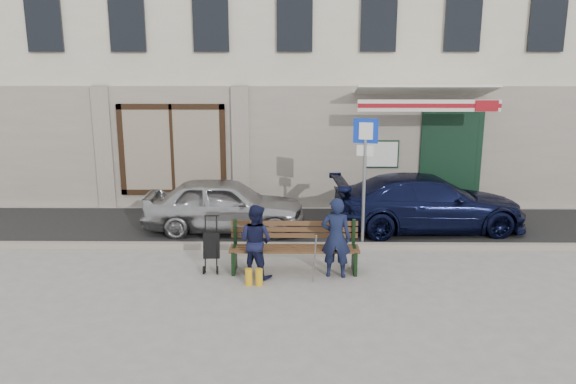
{
  "coord_description": "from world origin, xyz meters",
  "views": [
    {
      "loc": [
        -0.02,
        -9.67,
        3.88
      ],
      "look_at": [
        -0.13,
        1.6,
        1.2
      ],
      "focal_mm": 35.0,
      "sensor_mm": 36.0,
      "label": 1
    }
  ],
  "objects_px": {
    "parking_sign": "(365,162)",
    "woman": "(256,241)",
    "car_navy": "(428,203)",
    "bench": "(292,248)",
    "stroller": "(211,247)",
    "man": "(336,238)",
    "car_silver": "(225,205)"
  },
  "relations": [
    {
      "from": "parking_sign",
      "to": "bench",
      "type": "relative_size",
      "value": 1.13
    },
    {
      "from": "car_navy",
      "to": "car_silver",
      "type": "bearing_deg",
      "value": 87.95
    },
    {
      "from": "parking_sign",
      "to": "woman",
      "type": "xyz_separation_m",
      "value": [
        -2.14,
        -1.67,
        -1.15
      ]
    },
    {
      "from": "woman",
      "to": "stroller",
      "type": "bearing_deg",
      "value": 10.77
    },
    {
      "from": "car_navy",
      "to": "woman",
      "type": "relative_size",
      "value": 3.29
    },
    {
      "from": "stroller",
      "to": "man",
      "type": "bearing_deg",
      "value": -9.97
    },
    {
      "from": "car_silver",
      "to": "parking_sign",
      "type": "distance_m",
      "value": 3.44
    },
    {
      "from": "car_silver",
      "to": "stroller",
      "type": "height_order",
      "value": "car_silver"
    },
    {
      "from": "car_navy",
      "to": "man",
      "type": "distance_m",
      "value": 3.73
    },
    {
      "from": "car_silver",
      "to": "parking_sign",
      "type": "xyz_separation_m",
      "value": [
        3.04,
        -1.1,
        1.2
      ]
    },
    {
      "from": "woman",
      "to": "stroller",
      "type": "relative_size",
      "value": 1.31
    },
    {
      "from": "car_silver",
      "to": "man",
      "type": "distance_m",
      "value": 3.63
    },
    {
      "from": "parking_sign",
      "to": "man",
      "type": "distance_m",
      "value": 2.1
    },
    {
      "from": "car_navy",
      "to": "bench",
      "type": "xyz_separation_m",
      "value": [
        -3.13,
        -2.68,
        -0.19
      ]
    },
    {
      "from": "bench",
      "to": "woman",
      "type": "distance_m",
      "value": 0.73
    },
    {
      "from": "car_navy",
      "to": "stroller",
      "type": "relative_size",
      "value": 4.29
    },
    {
      "from": "car_navy",
      "to": "man",
      "type": "relative_size",
      "value": 3.0
    },
    {
      "from": "parking_sign",
      "to": "bench",
      "type": "height_order",
      "value": "parking_sign"
    },
    {
      "from": "parking_sign",
      "to": "woman",
      "type": "height_order",
      "value": "parking_sign"
    },
    {
      "from": "man",
      "to": "woman",
      "type": "xyz_separation_m",
      "value": [
        -1.45,
        -0.01,
        -0.07
      ]
    },
    {
      "from": "car_navy",
      "to": "parking_sign",
      "type": "bearing_deg",
      "value": 123.37
    },
    {
      "from": "bench",
      "to": "stroller",
      "type": "relative_size",
      "value": 2.32
    },
    {
      "from": "stroller",
      "to": "parking_sign",
      "type": "bearing_deg",
      "value": 21.77
    },
    {
      "from": "car_silver",
      "to": "car_navy",
      "type": "bearing_deg",
      "value": -87.22
    },
    {
      "from": "man",
      "to": "car_silver",
      "type": "bearing_deg",
      "value": -41.76
    },
    {
      "from": "woman",
      "to": "car_navy",
      "type": "bearing_deg",
      "value": -112.59
    },
    {
      "from": "man",
      "to": "bench",
      "type": "bearing_deg",
      "value": -8.35
    },
    {
      "from": "car_navy",
      "to": "stroller",
      "type": "distance_m",
      "value": 5.33
    },
    {
      "from": "car_silver",
      "to": "bench",
      "type": "xyz_separation_m",
      "value": [
        1.55,
        -2.53,
        -0.17
      ]
    },
    {
      "from": "car_silver",
      "to": "woman",
      "type": "xyz_separation_m",
      "value": [
        0.89,
        -2.77,
        0.05
      ]
    },
    {
      "from": "man",
      "to": "woman",
      "type": "distance_m",
      "value": 1.45
    },
    {
      "from": "car_silver",
      "to": "parking_sign",
      "type": "bearing_deg",
      "value": -108.99
    }
  ]
}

